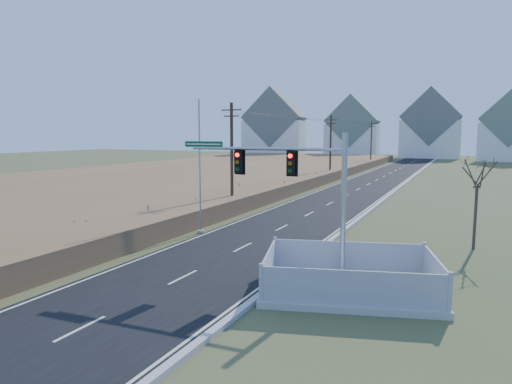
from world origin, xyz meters
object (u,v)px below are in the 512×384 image
Objects in this scene: traffic_signal_mast at (303,187)px; open_sign at (317,262)px; fence_enclosure at (349,285)px; flagpole at (200,181)px; bare_tree at (478,171)px.

traffic_signal_mast reaches higher than open_sign.
fence_enclosure is 3.45m from open_sign.
flagpole reaches higher than fence_enclosure.
fence_enclosure is 13.87m from flagpole.
fence_enclosure is 1.46× the size of bare_tree.
open_sign is 10.76m from flagpole.
traffic_signal_mast is 1.50× the size of bare_tree.
traffic_signal_mast is 10.62m from flagpole.
bare_tree is at bearing 46.70° from traffic_signal_mast.
bare_tree is (16.18, 2.84, 0.96)m from flagpole.
open_sign is at bearing 114.12° from fence_enclosure.
open_sign is (-2.22, 2.64, 0.02)m from fence_enclosure.
flagpole is at bearing 132.44° from fence_enclosure.
traffic_signal_mast is 3.94m from open_sign.
fence_enclosure is 11.72m from bare_tree.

